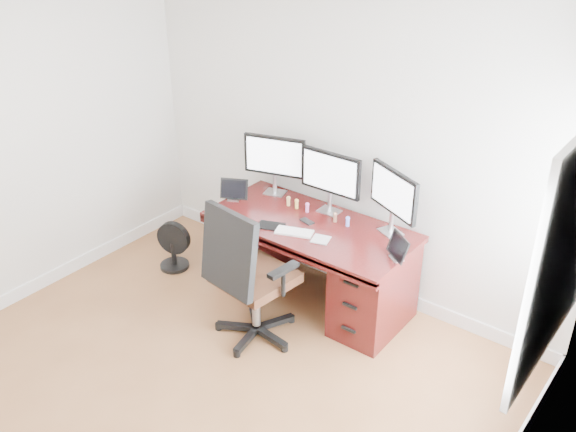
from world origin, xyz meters
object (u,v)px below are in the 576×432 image
Objects in this scene: office_chair at (250,296)px; keyboard at (294,232)px; desk at (312,259)px; floor_fan at (173,246)px; monitor_center at (331,175)px.

office_chair is 3.99× the size of keyboard.
floor_fan is at bearing -164.43° from desk.
floor_fan is (-1.31, -0.36, -0.18)m from desk.
office_chair is 1.29m from floor_fan.
monitor_center reaches higher than office_chair.
office_chair is at bearing -94.93° from monitor_center.
floor_fan is at bearing -155.54° from monitor_center.
floor_fan is 1.68m from monitor_center.
keyboard is at bearing -94.58° from desk.
floor_fan is at bearing 165.63° from keyboard.
office_chair is at bearing -32.17° from floor_fan.
monitor_center is at bearing 90.00° from desk.
office_chair is at bearing -117.40° from keyboard.
keyboard reaches higher than floor_fan.
keyboard is at bearing -10.54° from floor_fan.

